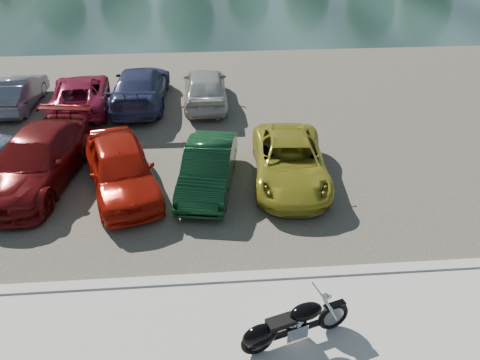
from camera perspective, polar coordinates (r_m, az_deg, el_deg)
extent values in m
plane|color=#595447|center=(9.78, 2.38, -20.17)|extent=(200.00, 200.00, 0.00)
cube|color=#B6B4AB|center=(11.07, 1.18, -11.79)|extent=(60.00, 0.30, 0.14)
cube|color=#403B34|center=(18.64, -1.52, 7.48)|extent=(60.00, 18.00, 0.04)
torus|color=black|center=(9.94, 11.27, -15.94)|extent=(0.69, 0.31, 0.68)
torus|color=black|center=(9.37, 2.15, -18.97)|extent=(0.69, 0.31, 0.68)
cylinder|color=#B2B2B7|center=(9.94, 11.27, -15.94)|extent=(0.46, 0.19, 0.46)
cylinder|color=#B2B2B7|center=(9.37, 2.15, -18.97)|extent=(0.46, 0.19, 0.46)
cylinder|color=silver|center=(9.60, 11.05, -15.38)|extent=(0.33, 0.14, 0.63)
cylinder|color=silver|center=(9.72, 10.42, -14.60)|extent=(0.33, 0.14, 0.63)
cylinder|color=silver|center=(9.31, 9.94, -13.72)|extent=(0.25, 0.73, 0.04)
sphere|color=silver|center=(9.40, 10.44, -13.88)|extent=(0.20, 0.20, 0.16)
sphere|color=silver|center=(9.43, 10.81, -13.75)|extent=(0.14, 0.14, 0.11)
cube|color=black|center=(9.71, 11.47, -14.71)|extent=(0.47, 0.26, 0.06)
cube|color=black|center=(9.67, 6.86, -17.70)|extent=(1.18, 0.45, 0.08)
cube|color=silver|center=(9.60, 6.61, -17.52)|extent=(0.52, 0.44, 0.34)
cylinder|color=silver|center=(9.49, 7.25, -16.54)|extent=(0.29, 0.24, 0.27)
cylinder|color=silver|center=(9.42, 6.12, -16.91)|extent=(0.29, 0.24, 0.27)
ellipsoid|color=black|center=(9.41, 8.04, -15.61)|extent=(0.76, 0.54, 0.32)
cube|color=black|center=(9.27, 5.01, -16.84)|extent=(0.61, 0.43, 0.10)
ellipsoid|color=black|center=(9.30, 2.46, -18.42)|extent=(0.79, 0.53, 0.50)
cube|color=black|center=(9.34, 2.16, -18.78)|extent=(0.44, 0.29, 0.30)
cylinder|color=silver|center=(9.69, 4.45, -17.90)|extent=(1.08, 0.41, 0.09)
cylinder|color=silver|center=(9.63, 4.47, -17.59)|extent=(1.08, 0.41, 0.09)
cylinder|color=#B2B2B7|center=(9.64, 6.48, -19.30)|extent=(0.06, 0.14, 0.22)
imported|color=#620E0F|center=(15.34, -23.53, 2.24)|extent=(2.87, 5.50, 1.52)
imported|color=#AF180B|center=(14.10, -14.31, 1.44)|extent=(3.01, 4.78, 1.52)
imported|color=black|center=(13.91, -3.89, 1.50)|extent=(2.01, 4.14, 1.31)
imported|color=#A29925|center=(14.31, 6.10, 2.27)|extent=(2.49, 4.81, 1.29)
imported|color=slate|center=(21.48, -25.50, 9.66)|extent=(1.44, 3.94, 1.29)
imported|color=maroon|center=(20.33, -18.93, 9.93)|extent=(2.72, 4.91, 1.30)
imported|color=navy|center=(20.18, -12.06, 11.11)|extent=(2.24, 5.25, 1.51)
imported|color=#B4B4AF|center=(19.80, -4.26, 11.30)|extent=(1.76, 4.38, 1.49)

